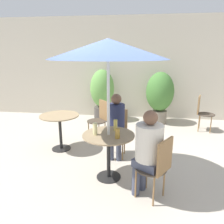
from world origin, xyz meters
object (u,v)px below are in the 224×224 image
object	(u,v)px
cafe_table_far	(60,123)
seated_person_0	(148,147)
cafe_table_near	(109,144)
seated_person_1	(116,121)
beer_glass_2	(117,133)
potted_plant_0	(102,92)
beer_glass_1	(95,129)
bistro_chair_2	(100,116)
umbrella	(108,49)
potted_plant_1	(160,94)
bistro_chair_0	(158,164)
beer_glass_0	(115,125)
bistro_chair_1	(117,128)
bistro_chair_3	(202,110)

from	to	relation	value
cafe_table_far	seated_person_0	xyz separation A→B (m)	(1.74, -1.32, 0.15)
cafe_table_near	seated_person_1	xyz separation A→B (m)	(0.03, 0.71, 0.15)
beer_glass_2	potted_plant_0	distance (m)	3.34
cafe_table_far	beer_glass_1	bearing A→B (deg)	-45.90
bistro_chair_2	umbrella	world-z (taller)	umbrella
potted_plant_1	cafe_table_near	bearing A→B (deg)	-108.07
potted_plant_1	bistro_chair_0	bearing A→B (deg)	-94.43
cafe_table_near	beer_glass_0	xyz separation A→B (m)	(0.08, 0.19, 0.24)
bistro_chair_1	bistro_chair_3	size ratio (longest dim) A/B	1.00
seated_person_0	bistro_chair_3	bearing A→B (deg)	-173.63
seated_person_0	beer_glass_2	bearing A→B (deg)	-86.51
beer_glass_0	potted_plant_1	bearing A→B (deg)	72.36
bistro_chair_3	potted_plant_0	bearing A→B (deg)	95.84
beer_glass_1	seated_person_0	bearing A→B (deg)	-23.52
bistro_chair_3	cafe_table_far	bearing A→B (deg)	134.47
umbrella	bistro_chair_1	bearing A→B (deg)	87.27
cafe_table_far	beer_glass_1	distance (m)	1.38
potted_plant_1	bistro_chair_1	bearing A→B (deg)	-113.52
beer_glass_0	potted_plant_0	size ratio (longest dim) A/B	0.12
bistro_chair_1	bistro_chair_2	bearing A→B (deg)	124.69
bistro_chair_2	potted_plant_0	xyz separation A→B (m)	(-0.22, 1.48, 0.29)
bistro_chair_2	umbrella	bearing A→B (deg)	-25.98
potted_plant_0	umbrella	distance (m)	3.38
seated_person_1	beer_glass_2	world-z (taller)	seated_person_1
potted_plant_1	bistro_chair_3	bearing A→B (deg)	-26.47
bistro_chair_0	seated_person_0	world-z (taller)	seated_person_0
umbrella	cafe_table_far	bearing A→B (deg)	140.65
beer_glass_1	umbrella	bearing A→B (deg)	9.91
seated_person_1	beer_glass_0	bearing A→B (deg)	-81.70
bistro_chair_1	bistro_chair_3	world-z (taller)	same
beer_glass_0	beer_glass_2	distance (m)	0.33
bistro_chair_1	seated_person_1	world-z (taller)	seated_person_1
cafe_table_far	beer_glass_2	distance (m)	1.70
bistro_chair_2	potted_plant_0	world-z (taller)	potted_plant_0
potted_plant_1	umbrella	size ratio (longest dim) A/B	0.68
bistro_chair_3	potted_plant_1	bearing A→B (deg)	81.43
bistro_chair_1	seated_person_0	distance (m)	1.37
potted_plant_0	umbrella	world-z (taller)	umbrella
bistro_chair_3	beer_glass_0	xyz separation A→B (m)	(-1.95, -2.35, 0.29)
cafe_table_far	beer_glass_2	xyz separation A→B (m)	(1.30, -1.08, 0.23)
bistro_chair_2	beer_glass_1	world-z (taller)	beer_glass_1
cafe_table_far	beer_glass_0	bearing A→B (deg)	-31.48
bistro_chair_0	potted_plant_1	world-z (taller)	potted_plant_1
potted_plant_0	bistro_chair_1	bearing A→B (deg)	-72.78
bistro_chair_3	beer_glass_0	world-z (taller)	beer_glass_0
bistro_chair_1	seated_person_0	size ratio (longest dim) A/B	0.72
bistro_chair_0	seated_person_0	bearing A→B (deg)	-90.00
bistro_chair_3	cafe_table_near	bearing A→B (deg)	159.11
potted_plant_0	beer_glass_2	bearing A→B (deg)	-75.97
bistro_chair_2	beer_glass_1	size ratio (longest dim) A/B	4.86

